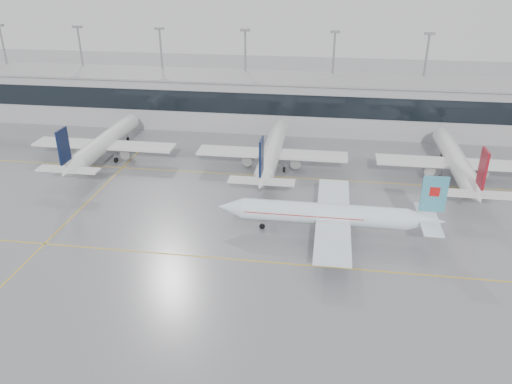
# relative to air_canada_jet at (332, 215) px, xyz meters

# --- Properties ---
(ground) EXTENTS (320.00, 320.00, 0.00)m
(ground) POSITION_rel_air_canada_jet_xyz_m (-12.02, -9.20, -3.32)
(ground) COLOR gray
(ground) RESTS_ON ground
(taxi_line_main) EXTENTS (120.00, 0.25, 0.01)m
(taxi_line_main) POSITION_rel_air_canada_jet_xyz_m (-12.02, -9.20, -3.31)
(taxi_line_main) COLOR gold
(taxi_line_main) RESTS_ON ground
(taxi_line_north) EXTENTS (120.00, 0.25, 0.01)m
(taxi_line_north) POSITION_rel_air_canada_jet_xyz_m (-12.02, 20.80, -3.31)
(taxi_line_north) COLOR gold
(taxi_line_north) RESTS_ON ground
(taxi_line_cross) EXTENTS (0.25, 60.00, 0.01)m
(taxi_line_cross) POSITION_rel_air_canada_jet_xyz_m (-42.02, 5.80, -3.31)
(taxi_line_cross) COLOR gold
(taxi_line_cross) RESTS_ON ground
(terminal) EXTENTS (180.00, 15.00, 12.00)m
(terminal) POSITION_rel_air_canada_jet_xyz_m (-12.02, 52.80, 2.68)
(terminal) COLOR #9A9A9E
(terminal) RESTS_ON ground
(terminal_glass) EXTENTS (180.00, 0.20, 5.00)m
(terminal_glass) POSITION_rel_air_canada_jet_xyz_m (-12.02, 45.25, 4.18)
(terminal_glass) COLOR black
(terminal_glass) RESTS_ON ground
(terminal_roof) EXTENTS (182.00, 16.00, 0.40)m
(terminal_roof) POSITION_rel_air_canada_jet_xyz_m (-12.02, 52.80, 8.88)
(terminal_roof) COLOR gray
(terminal_roof) RESTS_ON ground
(light_masts) EXTENTS (156.40, 1.00, 22.60)m
(light_masts) POSITION_rel_air_canada_jet_xyz_m (-12.02, 58.80, 10.03)
(light_masts) COLOR gray
(light_masts) RESTS_ON ground
(air_canada_jet) EXTENTS (34.26, 26.72, 10.56)m
(air_canada_jet) POSITION_rel_air_canada_jet_xyz_m (0.00, 0.00, 0.00)
(air_canada_jet) COLOR white
(air_canada_jet) RESTS_ON ground
(parked_jet_b) EXTENTS (29.64, 36.96, 11.72)m
(parked_jet_b) POSITION_rel_air_canada_jet_xyz_m (-47.02, 24.49, 0.39)
(parked_jet_b) COLOR silver
(parked_jet_b) RESTS_ON ground
(parked_jet_c) EXTENTS (29.64, 36.96, 11.72)m
(parked_jet_c) POSITION_rel_air_canada_jet_xyz_m (-12.02, 24.49, 0.39)
(parked_jet_c) COLOR silver
(parked_jet_c) RESTS_ON ground
(parked_jet_d) EXTENTS (29.64, 36.96, 11.72)m
(parked_jet_d) POSITION_rel_air_canada_jet_xyz_m (22.98, 24.49, 0.39)
(parked_jet_d) COLOR silver
(parked_jet_d) RESTS_ON ground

